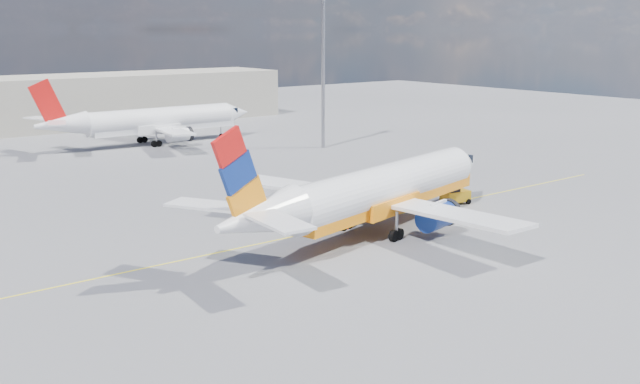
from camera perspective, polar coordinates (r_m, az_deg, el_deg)
ground at (r=52.90m, az=2.49°, el=-3.72°), size 240.00×240.00×0.00m
taxi_line at (r=55.13m, az=0.48°, el=-3.02°), size 70.00×0.15×0.01m
terminal_main at (r=120.32m, az=-19.34°, el=6.86°), size 70.00×14.00×8.00m
main_jet at (r=53.77m, az=4.67°, el=0.10°), size 32.35×24.82×9.76m
second_jet at (r=98.37m, az=-13.12°, el=5.54°), size 30.82×24.40×9.35m
gse_tug at (r=64.05m, az=10.71°, el=-0.22°), size 2.67×1.88×1.78m
traffic_cone at (r=55.07m, az=2.15°, el=-2.79°), size 0.36×0.36×0.50m
floodlight_mast at (r=92.29m, az=0.26°, el=11.80°), size 1.63×1.63×22.31m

